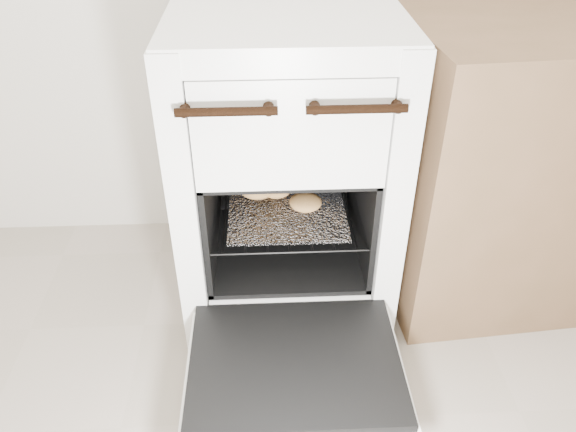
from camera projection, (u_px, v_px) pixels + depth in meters
name	position (u px, v px, depth m)	size (l,w,h in m)	color
stove	(286.00, 174.00, 1.56)	(0.56, 0.63, 0.86)	white
oven_door	(295.00, 365.00, 1.31)	(0.51, 0.39, 0.04)	black
oven_rack	(287.00, 210.00, 1.56)	(0.41, 0.39, 0.01)	black
foil_sheet	(287.00, 212.00, 1.54)	(0.32, 0.28, 0.01)	white
baked_rolls	(275.00, 191.00, 1.58)	(0.24, 0.19, 0.05)	tan
counter	(532.00, 163.00, 1.63)	(0.82, 0.55, 0.82)	brown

